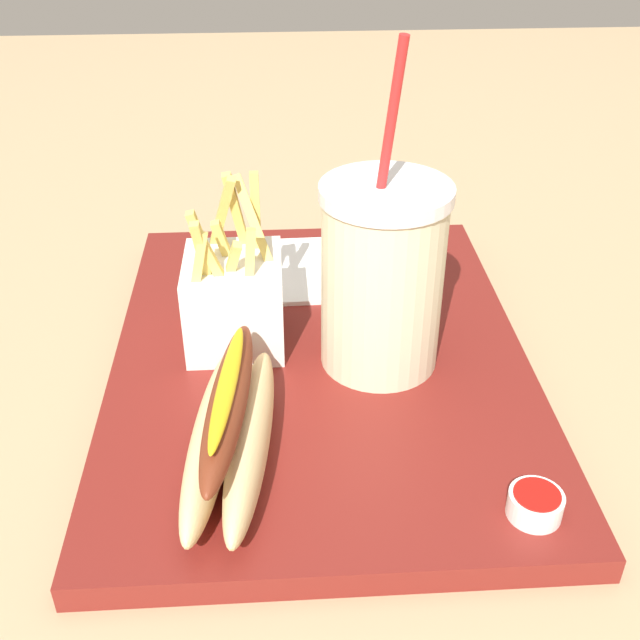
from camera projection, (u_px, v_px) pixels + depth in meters
ground_plane at (320, 380)px, 0.65m from camera, size 2.40×2.40×0.02m
food_tray at (320, 361)px, 0.64m from camera, size 0.45×0.33×0.02m
soda_cup at (382, 277)px, 0.58m from camera, size 0.10×0.10×0.25m
fries_basket at (234, 297)px, 0.62m from camera, size 0.09×0.08×0.14m
hot_dog_1 at (231, 429)px, 0.51m from camera, size 0.19×0.07×0.07m
ketchup_cup_1 at (535, 503)px, 0.48m from camera, size 0.03×0.03×0.02m
ketchup_cup_2 at (358, 282)px, 0.70m from camera, size 0.04×0.04×0.02m
napkin_stack at (284, 270)px, 0.74m from camera, size 0.13×0.12×0.00m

